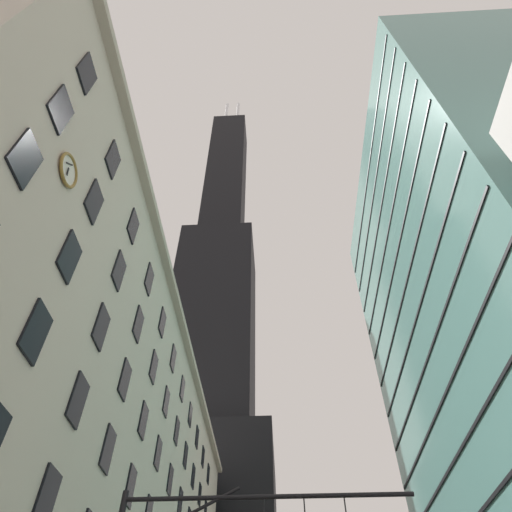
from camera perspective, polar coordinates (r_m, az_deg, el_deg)
station_building at (r=42.42m, az=-24.95°, el=-25.37°), size 18.55×63.37×29.91m
dark_skyscraper at (r=101.84m, az=-5.87°, el=-14.58°), size 26.89×26.89×192.39m
glass_office_midrise at (r=47.74m, az=29.47°, el=-6.43°), size 17.65×35.82×56.88m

